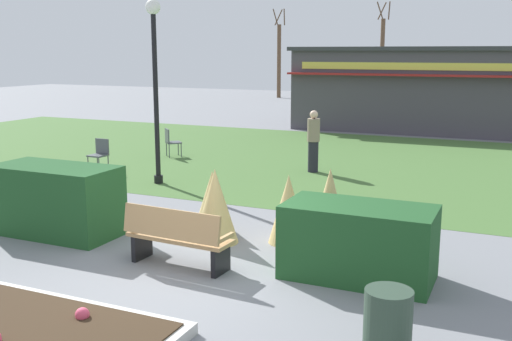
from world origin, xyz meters
The scene contains 19 objects.
ground_plane centered at (0.00, 0.00, 0.00)m, with size 80.00×80.00×0.00m, color slate.
lawn_patch centered at (0.00, 9.94, 0.00)m, with size 36.00×12.00×0.01m, color #446B33.
flower_bed centered at (-0.73, -2.73, 0.09)m, with size 3.48×2.31×0.33m.
park_bench centered at (-0.36, 0.22, 0.48)m, with size 1.73×0.62×0.95m.
hedge_left centered at (-3.25, 0.80, 0.63)m, with size 2.31×1.10×1.25m, color #1E4C23.
hedge_right centered at (2.26, 0.93, 0.54)m, with size 2.14×1.10×1.09m, color #1E4C23.
ornamental_grass_behind_left centered at (-0.41, 1.55, 0.65)m, with size 0.79×0.79×1.29m, color tan.
ornamental_grass_behind_right centered at (1.46, 2.12, 0.68)m, with size 0.72×0.72×1.35m, color tan.
ornamental_grass_behind_center centered at (0.75, 2.05, 0.60)m, with size 0.69×0.69×1.20m, color tan.
ornamental_grass_behind_far centered at (-0.77, 2.12, 0.56)m, with size 0.72×0.72×1.12m, color tan.
lamppost_mid centered at (-3.94, 5.14, 2.79)m, with size 0.36×0.36×4.47m.
trash_bin centered at (3.15, -1.21, 0.38)m, with size 0.52×0.52×0.77m, color #2D4233.
food_kiosk centered at (0.19, 18.41, 1.73)m, with size 10.12×4.43×3.44m.
cafe_chair_west centered at (-6.26, 5.79, 0.53)m, with size 0.45×0.45×0.89m.
cafe_chair_east centered at (-5.70, 8.53, 0.53)m, with size 0.62×0.62×0.89m.
person_strolling centered at (-0.86, 8.08, 0.86)m, with size 0.34×0.34×1.69m.
parked_car_west_slot centered at (-3.08, 26.16, 0.64)m, with size 4.26×2.17×1.20m.
tree_left_bg centered at (-4.47, 32.44, 2.83)m, with size 0.91×0.96×6.40m.
tree_right_bg centered at (-11.84, 32.70, 2.72)m, with size 0.91×0.96×6.17m.
Camera 1 is at (4.29, -7.21, 3.25)m, focal length 41.89 mm.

